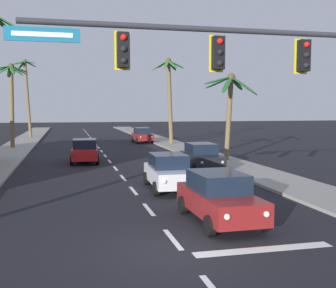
% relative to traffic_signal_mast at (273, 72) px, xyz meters
% --- Properties ---
extents(ground_plane, '(220.00, 220.00, 0.00)m').
position_rel_traffic_signal_mast_xyz_m(ground_plane, '(-2.89, -0.42, -4.91)').
color(ground_plane, black).
extents(sidewalk_right, '(3.20, 110.00, 0.14)m').
position_rel_traffic_signal_mast_xyz_m(sidewalk_right, '(4.91, 19.58, -4.84)').
color(sidewalk_right, gray).
rests_on(sidewalk_right, ground).
extents(lane_markings, '(4.28, 88.70, 0.01)m').
position_rel_traffic_signal_mast_xyz_m(lane_markings, '(-2.48, 20.09, -4.91)').
color(lane_markings, silver).
rests_on(lane_markings, ground).
extents(traffic_signal_mast, '(11.12, 0.41, 6.89)m').
position_rel_traffic_signal_mast_xyz_m(traffic_signal_mast, '(0.00, 0.00, 0.00)').
color(traffic_signal_mast, '#2D2D33').
rests_on(traffic_signal_mast, ground).
extents(sedan_lead_at_stop_bar, '(2.01, 4.48, 1.68)m').
position_rel_traffic_signal_mast_xyz_m(sedan_lead_at_stop_bar, '(-0.89, 1.95, -4.06)').
color(sedan_lead_at_stop_bar, maroon).
rests_on(sedan_lead_at_stop_bar, ground).
extents(sedan_third_in_queue, '(2.07, 4.50, 1.68)m').
position_rel_traffic_signal_mast_xyz_m(sedan_third_in_queue, '(-1.19, 7.99, -4.06)').
color(sedan_third_in_queue, silver).
rests_on(sedan_third_in_queue, ground).
extents(sedan_oncoming_far, '(2.11, 4.51, 1.68)m').
position_rel_traffic_signal_mast_xyz_m(sedan_oncoming_far, '(-4.67, 19.06, -4.06)').
color(sedan_oncoming_far, red).
rests_on(sedan_oncoming_far, ground).
extents(sedan_parked_nearest_kerb, '(2.02, 4.48, 1.68)m').
position_rel_traffic_signal_mast_xyz_m(sedan_parked_nearest_kerb, '(2.41, 35.51, -4.06)').
color(sedan_parked_nearest_kerb, maroon).
rests_on(sedan_parked_nearest_kerb, ground).
extents(sedan_parked_mid_kerb, '(2.05, 4.49, 1.68)m').
position_rel_traffic_signal_mast_xyz_m(sedan_parked_mid_kerb, '(2.27, 13.53, -4.06)').
color(sedan_parked_mid_kerb, black).
rests_on(sedan_parked_mid_kerb, ground).
extents(palm_left_third, '(3.29, 3.23, 8.09)m').
position_rel_traffic_signal_mast_xyz_m(palm_left_third, '(-10.92, 31.02, 0.73)').
color(palm_left_third, brown).
rests_on(palm_left_third, ground).
extents(palm_left_farthest, '(3.06, 3.03, 10.14)m').
position_rel_traffic_signal_mast_xyz_m(palm_left_farthest, '(-10.81, 45.61, 1.93)').
color(palm_left_farthest, brown).
rests_on(palm_left_farthest, ground).
extents(palm_right_second, '(4.31, 3.67, 6.38)m').
position_rel_traffic_signal_mast_xyz_m(palm_right_second, '(5.62, 17.24, -0.36)').
color(palm_right_second, brown).
rests_on(palm_right_second, ground).
extents(palm_right_third, '(3.65, 3.63, 9.15)m').
position_rel_traffic_signal_mast_xyz_m(palm_right_third, '(4.72, 32.05, 0.96)').
color(palm_right_third, brown).
rests_on(palm_right_third, ground).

